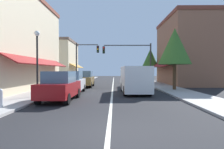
# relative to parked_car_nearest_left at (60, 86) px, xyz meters

# --- Properties ---
(ground_plane) EXTENTS (80.00, 80.00, 0.00)m
(ground_plane) POSITION_rel_parked_car_nearest_left_xyz_m (3.07, 12.00, -0.88)
(ground_plane) COLOR black
(sidewalk_left) EXTENTS (2.60, 56.00, 0.12)m
(sidewalk_left) POSITION_rel_parked_car_nearest_left_xyz_m (-2.43, 12.00, -0.82)
(sidewalk_left) COLOR #A39E99
(sidewalk_left) RESTS_ON ground
(sidewalk_right) EXTENTS (2.60, 56.00, 0.12)m
(sidewalk_right) POSITION_rel_parked_car_nearest_left_xyz_m (8.57, 12.00, -0.82)
(sidewalk_right) COLOR #A39E99
(sidewalk_right) RESTS_ON ground
(lane_center_stripe) EXTENTS (0.14, 52.00, 0.01)m
(lane_center_stripe) POSITION_rel_parked_car_nearest_left_xyz_m (3.07, 12.00, -0.88)
(lane_center_stripe) COLOR silver
(lane_center_stripe) RESTS_ON ground
(storefront_left_block) EXTENTS (7.24, 14.20, 8.75)m
(storefront_left_block) POSITION_rel_parked_car_nearest_left_xyz_m (-6.69, 6.00, 3.50)
(storefront_left_block) COLOR beige
(storefront_left_block) RESTS_ON ground
(storefront_right_block) EXTENTS (6.52, 10.20, 8.58)m
(storefront_right_block) POSITION_rel_parked_car_nearest_left_xyz_m (12.47, 14.00, 3.41)
(storefront_right_block) COLOR #8E5B42
(storefront_right_block) RESTS_ON ground
(storefront_far_left) EXTENTS (6.09, 8.20, 6.88)m
(storefront_far_left) POSITION_rel_parked_car_nearest_left_xyz_m (-6.12, 22.00, 2.57)
(storefront_far_left) COLOR beige
(storefront_far_left) RESTS_ON ground
(parked_car_nearest_left) EXTENTS (1.82, 4.12, 1.77)m
(parked_car_nearest_left) POSITION_rel_parked_car_nearest_left_xyz_m (0.00, 0.00, 0.00)
(parked_car_nearest_left) COLOR maroon
(parked_car_nearest_left) RESTS_ON ground
(parked_car_second_left) EXTENTS (1.85, 4.13, 1.77)m
(parked_car_second_left) POSITION_rel_parked_car_nearest_left_xyz_m (-0.18, 3.91, 0.00)
(parked_car_second_left) COLOR silver
(parked_car_second_left) RESTS_ON ground
(parked_car_third_left) EXTENTS (1.82, 4.12, 1.77)m
(parked_car_third_left) POSITION_rel_parked_car_nearest_left_xyz_m (0.01, 9.75, 0.00)
(parked_car_third_left) COLOR brown
(parked_car_third_left) RESTS_ON ground
(van_in_lane) EXTENTS (2.09, 5.22, 2.12)m
(van_in_lane) POSITION_rel_parked_car_nearest_left_xyz_m (4.85, 3.91, 0.27)
(van_in_lane) COLOR silver
(van_in_lane) RESTS_ON ground
(traffic_signal_mast_arm) EXTENTS (6.21, 0.50, 5.27)m
(traffic_signal_mast_arm) POSITION_rel_parked_car_nearest_left_xyz_m (5.59, 13.41, 2.81)
(traffic_signal_mast_arm) COLOR #333333
(traffic_signal_mast_arm) RESTS_ON ground
(traffic_signal_left_corner) EXTENTS (3.07, 0.50, 5.43)m
(traffic_signal_left_corner) POSITION_rel_parked_car_nearest_left_xyz_m (-0.72, 13.99, 2.71)
(traffic_signal_left_corner) COLOR #333333
(traffic_signal_left_corner) RESTS_ON ground
(street_lamp_left_near) EXTENTS (0.36, 0.36, 4.43)m
(street_lamp_left_near) POSITION_rel_parked_car_nearest_left_xyz_m (-1.82, 1.20, 2.14)
(street_lamp_left_near) COLOR black
(street_lamp_left_near) RESTS_ON ground
(tree_right_near) EXTENTS (2.91, 2.91, 5.56)m
(tree_right_near) POSITION_rel_parked_car_nearest_left_xyz_m (8.59, 5.88, 3.06)
(tree_right_near) COLOR #4C331E
(tree_right_near) RESTS_ON ground
(tree_right_far) EXTENTS (2.64, 2.64, 5.22)m
(tree_right_far) POSITION_rel_parked_car_nearest_left_xyz_m (8.88, 19.16, 2.86)
(tree_right_far) COLOR #4C331E
(tree_right_far) RESTS_ON ground
(fire_hydrant) EXTENTS (0.22, 0.22, 0.87)m
(fire_hydrant) POSITION_rel_parked_car_nearest_left_xyz_m (-2.02, -2.66, -0.33)
(fire_hydrant) COLOR #B2B2B7
(fire_hydrant) RESTS_ON ground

